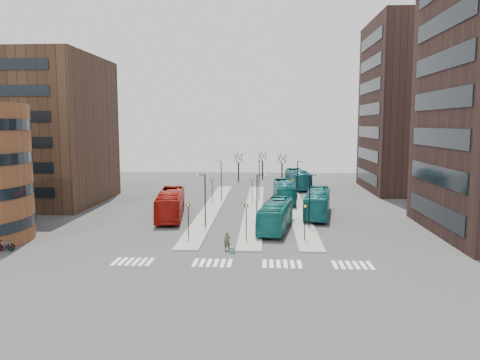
{
  "coord_description": "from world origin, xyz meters",
  "views": [
    {
      "loc": [
        3.46,
        -35.12,
        11.96
      ],
      "look_at": [
        0.4,
        22.63,
        5.0
      ],
      "focal_mm": 35.0,
      "sensor_mm": 36.0,
      "label": 1
    }
  ],
  "objects_px": {
    "teal_bus_c": "(317,203)",
    "traveller": "(227,241)",
    "commuter_c": "(259,224)",
    "suitcase": "(232,250)",
    "bicycle_near": "(3,247)",
    "bicycle_far": "(7,246)",
    "teal_bus_d": "(298,179)",
    "bicycle_mid": "(5,246)",
    "commuter_a": "(168,220)",
    "commuter_b": "(267,231)",
    "red_bus": "(171,204)",
    "teal_bus_b": "(284,192)",
    "teal_bus_a": "(276,215)"
  },
  "relations": [
    {
      "from": "suitcase",
      "to": "bicycle_far",
      "type": "xyz_separation_m",
      "value": [
        -21.47,
        -0.14,
        0.13
      ]
    },
    {
      "from": "teal_bus_d",
      "to": "commuter_a",
      "type": "height_order",
      "value": "teal_bus_d"
    },
    {
      "from": "red_bus",
      "to": "teal_bus_d",
      "type": "bearing_deg",
      "value": 50.46
    },
    {
      "from": "teal_bus_c",
      "to": "bicycle_far",
      "type": "bearing_deg",
      "value": -140.4
    },
    {
      "from": "suitcase",
      "to": "traveller",
      "type": "height_order",
      "value": "traveller"
    },
    {
      "from": "bicycle_near",
      "to": "bicycle_mid",
      "type": "relative_size",
      "value": 1.01
    },
    {
      "from": "teal_bus_b",
      "to": "bicycle_far",
      "type": "relative_size",
      "value": 7.51
    },
    {
      "from": "teal_bus_b",
      "to": "bicycle_near",
      "type": "xyz_separation_m",
      "value": [
        -27.46,
        -29.31,
        -1.18
      ]
    },
    {
      "from": "teal_bus_b",
      "to": "commuter_b",
      "type": "xyz_separation_m",
      "value": [
        -2.69,
        -22.68,
        -0.83
      ]
    },
    {
      "from": "teal_bus_c",
      "to": "bicycle_mid",
      "type": "bearing_deg",
      "value": -139.83
    },
    {
      "from": "suitcase",
      "to": "bicycle_mid",
      "type": "height_order",
      "value": "bicycle_mid"
    },
    {
      "from": "teal_bus_d",
      "to": "bicycle_mid",
      "type": "distance_m",
      "value": 54.65
    },
    {
      "from": "teal_bus_d",
      "to": "traveller",
      "type": "distance_m",
      "value": 44.87
    },
    {
      "from": "commuter_a",
      "to": "bicycle_far",
      "type": "relative_size",
      "value": 1.05
    },
    {
      "from": "commuter_b",
      "to": "bicycle_mid",
      "type": "relative_size",
      "value": 0.92
    },
    {
      "from": "teal_bus_a",
      "to": "commuter_c",
      "type": "bearing_deg",
      "value": -134.18
    },
    {
      "from": "commuter_a",
      "to": "commuter_b",
      "type": "xyz_separation_m",
      "value": [
        11.49,
        -4.73,
        -0.0
      ]
    },
    {
      "from": "commuter_b",
      "to": "bicycle_near",
      "type": "bearing_deg",
      "value": 108.64
    },
    {
      "from": "bicycle_far",
      "to": "bicycle_near",
      "type": "bearing_deg",
      "value": -157.52
    },
    {
      "from": "bicycle_near",
      "to": "teal_bus_d",
      "type": "bearing_deg",
      "value": -27.96
    },
    {
      "from": "teal_bus_c",
      "to": "commuter_c",
      "type": "distance_m",
      "value": 12.19
    },
    {
      "from": "red_bus",
      "to": "commuter_a",
      "type": "relative_size",
      "value": 7.65
    },
    {
      "from": "suitcase",
      "to": "teal_bus_b",
      "type": "distance_m",
      "value": 29.1
    },
    {
      "from": "traveller",
      "to": "teal_bus_d",
      "type": "bearing_deg",
      "value": 77.21
    },
    {
      "from": "teal_bus_c",
      "to": "bicycle_near",
      "type": "xyz_separation_m",
      "value": [
        -31.38,
        -19.17,
        -1.23
      ]
    },
    {
      "from": "teal_bus_c",
      "to": "traveller",
      "type": "bearing_deg",
      "value": -111.71
    },
    {
      "from": "teal_bus_d",
      "to": "bicycle_mid",
      "type": "height_order",
      "value": "teal_bus_d"
    },
    {
      "from": "teal_bus_a",
      "to": "bicycle_mid",
      "type": "bearing_deg",
      "value": -148.39
    },
    {
      "from": "teal_bus_b",
      "to": "bicycle_near",
      "type": "distance_m",
      "value": 40.17
    },
    {
      "from": "bicycle_mid",
      "to": "commuter_a",
      "type": "bearing_deg",
      "value": -66.7
    },
    {
      "from": "bicycle_near",
      "to": "bicycle_far",
      "type": "xyz_separation_m",
      "value": [
        0.0,
        0.72,
        -0.06
      ]
    },
    {
      "from": "red_bus",
      "to": "teal_bus_b",
      "type": "xyz_separation_m",
      "value": [
        14.98,
        12.48,
        -0.11
      ]
    },
    {
      "from": "teal_bus_c",
      "to": "teal_bus_d",
      "type": "distance_m",
      "value": 26.36
    },
    {
      "from": "teal_bus_b",
      "to": "teal_bus_c",
      "type": "bearing_deg",
      "value": -70.2
    },
    {
      "from": "commuter_a",
      "to": "bicycle_mid",
      "type": "bearing_deg",
      "value": 47.23
    },
    {
      "from": "suitcase",
      "to": "red_bus",
      "type": "relative_size",
      "value": 0.05
    },
    {
      "from": "teal_bus_b",
      "to": "commuter_c",
      "type": "relative_size",
      "value": 6.61
    },
    {
      "from": "bicycle_near",
      "to": "suitcase",
      "type": "bearing_deg",
      "value": -81.7
    },
    {
      "from": "commuter_c",
      "to": "bicycle_far",
      "type": "relative_size",
      "value": 1.14
    },
    {
      "from": "teal_bus_d",
      "to": "bicycle_near",
      "type": "relative_size",
      "value": 6.84
    },
    {
      "from": "commuter_a",
      "to": "bicycle_near",
      "type": "height_order",
      "value": "commuter_a"
    },
    {
      "from": "commuter_b",
      "to": "red_bus",
      "type": "bearing_deg",
      "value": 53.96
    },
    {
      "from": "suitcase",
      "to": "bicycle_near",
      "type": "height_order",
      "value": "bicycle_near"
    },
    {
      "from": "teal_bus_c",
      "to": "bicycle_near",
      "type": "bearing_deg",
      "value": -139.43
    },
    {
      "from": "commuter_a",
      "to": "bicycle_near",
      "type": "relative_size",
      "value": 0.92
    },
    {
      "from": "commuter_b",
      "to": "teal_bus_b",
      "type": "bearing_deg",
      "value": -3.11
    },
    {
      "from": "teal_bus_d",
      "to": "commuter_a",
      "type": "bearing_deg",
      "value": -123.6
    },
    {
      "from": "teal_bus_d",
      "to": "commuter_c",
      "type": "bearing_deg",
      "value": -107.35
    },
    {
      "from": "teal_bus_b",
      "to": "bicycle_far",
      "type": "xyz_separation_m",
      "value": [
        -27.46,
        -28.58,
        -1.23
      ]
    },
    {
      "from": "suitcase",
      "to": "red_bus",
      "type": "distance_m",
      "value": 18.39
    }
  ]
}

